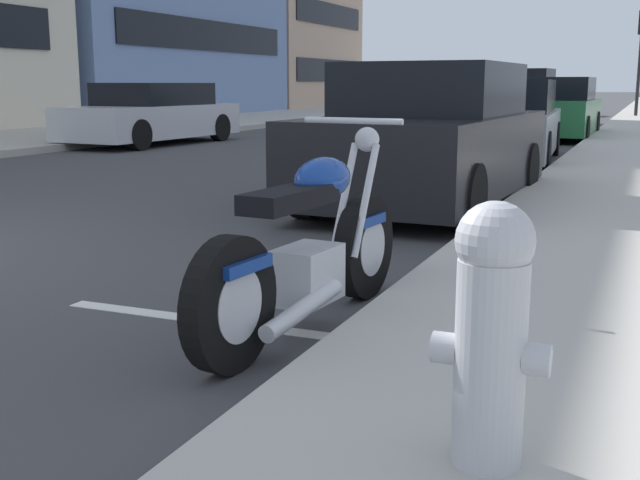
{
  "coord_description": "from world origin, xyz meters",
  "views": [
    {
      "loc": [
        -3.69,
        -6.08,
        1.31
      ],
      "look_at": [
        0.05,
        -4.51,
        0.51
      ],
      "focal_mm": 44.39,
      "sensor_mm": 36.0,
      "label": 1
    }
  ],
  "objects": [
    {
      "name": "sidewalk_far_curb",
      "position": [
        12.0,
        7.12,
        0.07
      ],
      "size": [
        120.0,
        5.0,
        0.14
      ],
      "primitive_type": "cube",
      "color": "#ADA89E",
      "rests_on": "ground"
    },
    {
      "name": "parking_stall_stripe",
      "position": [
        0.0,
        -4.02,
        0.0
      ],
      "size": [
        0.12,
        2.2,
        0.01
      ],
      "primitive_type": "cube",
      "color": "silver",
      "rests_on": "ground"
    },
    {
      "name": "parked_motorcycle",
      "position": [
        0.11,
        -4.42,
        0.43
      ],
      "size": [
        2.1,
        0.62,
        1.12
      ],
      "rotation": [
        0.0,
        0.0,
        -0.09
      ],
      "color": "black",
      "rests_on": "ground"
    },
    {
      "name": "parked_car_far_down_curb",
      "position": [
        4.67,
        -3.85,
        0.71
      ],
      "size": [
        4.1,
        1.96,
        1.53
      ],
      "rotation": [
        0.0,
        0.0,
        -0.04
      ],
      "color": "black",
      "rests_on": "ground"
    },
    {
      "name": "parked_car_behind_motorcycle",
      "position": [
        9.98,
        -3.69,
        0.66
      ],
      "size": [
        4.7,
        2.03,
        1.38
      ],
      "rotation": [
        0.0,
        0.0,
        0.07
      ],
      "color": "gray",
      "rests_on": "ground"
    },
    {
      "name": "parked_car_at_intersection",
      "position": [
        16.21,
        -3.89,
        0.68
      ],
      "size": [
        4.44,
        1.83,
        1.46
      ],
      "rotation": [
        0.0,
        0.0,
        -0.01
      ],
      "color": "#236638",
      "rests_on": "ground"
    },
    {
      "name": "crossing_truck",
      "position": [
        31.25,
        -0.23,
        1.0
      ],
      "size": [
        2.42,
        5.03,
        1.93
      ],
      "rotation": [
        0.0,
        0.0,
        1.48
      ],
      "color": "#4C5156",
      "rests_on": "ground"
    },
    {
      "name": "car_opposite_curb",
      "position": [
        11.05,
        4.08,
        0.64
      ],
      "size": [
        4.6,
        1.97,
        1.33
      ],
      "rotation": [
        0.0,
        0.0,
        3.1
      ],
      "color": "silver",
      "rests_on": "ground"
    },
    {
      "name": "fire_hydrant",
      "position": [
        -1.36,
        -5.67,
        0.58
      ],
      "size": [
        0.24,
        0.36,
        0.83
      ],
      "color": "#B7B7BC",
      "rests_on": "sidewalk_near_curb"
    },
    {
      "name": "townhouse_mid_block",
      "position": [
        34.56,
        13.87,
        4.46
      ],
      "size": [
        9.8,
        8.98,
        8.92
      ],
      "color": "tan",
      "rests_on": "ground"
    }
  ]
}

